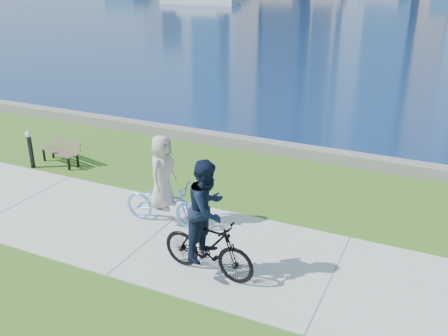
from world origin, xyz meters
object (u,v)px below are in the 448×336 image
at_px(park_bench, 62,149).
at_px(bollard_lamp, 30,147).
at_px(cyclist_man, 208,229).
at_px(cyclist_woman, 163,192).

distance_m(park_bench, bollard_lamp, 0.90).
height_order(park_bench, cyclist_man, cyclist_man).
distance_m(park_bench, cyclist_man, 7.55).
bearing_deg(bollard_lamp, cyclist_man, -20.68).
relative_size(park_bench, cyclist_woman, 0.68).
height_order(cyclist_woman, cyclist_man, cyclist_man).
bearing_deg(bollard_lamp, cyclist_woman, -13.82).
distance_m(bollard_lamp, cyclist_man, 7.81).
height_order(park_bench, cyclist_woman, cyclist_woman).
distance_m(cyclist_woman, cyclist_man, 2.35).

